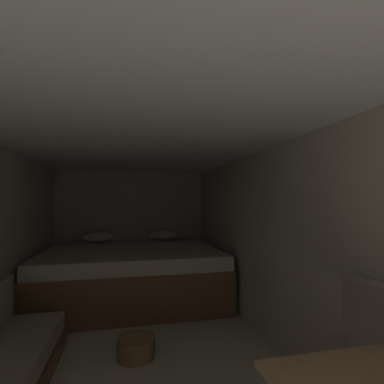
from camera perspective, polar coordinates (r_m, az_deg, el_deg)
The scene contains 6 objects.
ground_plane at distance 3.05m, azimuth -10.78°, elevation -30.15°, with size 7.55×7.55×0.00m, color beige.
wall_back at distance 5.50m, azimuth -11.82°, elevation -6.49°, with size 2.73×0.05×2.00m, color beige.
wall_right at distance 3.08m, azimuth 15.58°, elevation -10.15°, with size 0.05×5.55×2.00m, color beige.
ceiling_slab at distance 2.74m, azimuth -10.51°, elevation 10.28°, with size 2.73×5.55×0.05m, color white.
bed at distance 4.57m, azimuth -11.61°, elevation -15.33°, with size 2.51×1.95×0.92m.
wicker_basket at distance 3.09m, azimuth -10.82°, elevation -27.73°, with size 0.34×0.34×0.19m.
Camera 1 is at (-0.11, -0.46, 1.45)m, focal length 27.20 mm.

